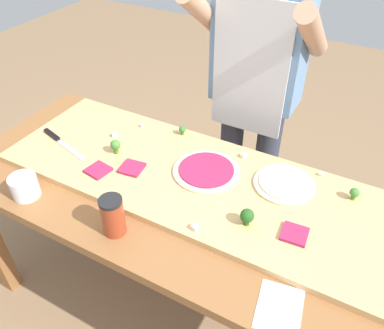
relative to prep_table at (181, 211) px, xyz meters
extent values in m
plane|color=#896B4C|center=(0.00, 0.00, -0.70)|extent=(8.00, 8.00, 0.00)
cube|color=brown|center=(-0.87, 0.33, -0.32)|extent=(0.07, 0.07, 0.76)
cube|color=brown|center=(0.00, 0.00, 0.08)|extent=(1.87, 0.78, 0.04)
cube|color=tan|center=(0.02, 0.08, 0.11)|extent=(1.61, 0.56, 0.03)
cube|color=#B7BABF|center=(-0.54, -0.02, 0.13)|extent=(0.18, 0.07, 0.00)
cube|color=black|center=(-0.68, 0.02, 0.14)|extent=(0.11, 0.05, 0.02)
cylinder|color=beige|center=(0.34, 0.20, 0.13)|extent=(0.24, 0.24, 0.01)
cylinder|color=beige|center=(0.34, 0.20, 0.14)|extent=(0.19, 0.19, 0.01)
cylinder|color=beige|center=(0.04, 0.13, 0.13)|extent=(0.27, 0.27, 0.01)
cylinder|color=#9E234C|center=(0.04, 0.13, 0.14)|extent=(0.22, 0.22, 0.01)
cube|color=#9E234C|center=(-0.34, -0.08, 0.13)|extent=(0.10, 0.10, 0.01)
cube|color=#9E234C|center=(-0.23, 0.00, 0.13)|extent=(0.10, 0.10, 0.01)
cube|color=#9E234C|center=(0.45, -0.02, 0.13)|extent=(0.09, 0.09, 0.01)
cylinder|color=#3F7220|center=(-0.17, 0.31, 0.14)|extent=(0.01, 0.01, 0.02)
sphere|color=#38752D|center=(-0.17, 0.31, 0.16)|extent=(0.03, 0.03, 0.03)
cylinder|color=#487A23|center=(-0.35, 0.06, 0.14)|extent=(0.02, 0.02, 0.03)
sphere|color=#427F33|center=(-0.35, 0.06, 0.17)|extent=(0.04, 0.04, 0.04)
cylinder|color=#487A23|center=(0.59, 0.25, 0.14)|extent=(0.02, 0.02, 0.02)
sphere|color=#427F33|center=(0.59, 0.25, 0.16)|extent=(0.04, 0.04, 0.04)
cylinder|color=#2C5915|center=(0.29, -0.05, 0.14)|extent=(0.02, 0.02, 0.02)
sphere|color=#23561E|center=(0.29, -0.05, 0.17)|extent=(0.05, 0.05, 0.05)
cube|color=white|center=(0.15, -0.16, 0.14)|extent=(0.02, 0.02, 0.02)
cube|color=white|center=(-0.37, 0.28, 0.13)|extent=(0.02, 0.02, 0.01)
cube|color=white|center=(-0.43, 0.15, 0.14)|extent=(0.03, 0.03, 0.02)
cube|color=white|center=(0.45, 0.33, 0.13)|extent=(0.02, 0.02, 0.01)
cube|color=white|center=(0.14, 0.29, 0.14)|extent=(0.02, 0.02, 0.02)
cylinder|color=white|center=(-0.51, -0.30, 0.14)|extent=(0.10, 0.10, 0.09)
cylinder|color=white|center=(-0.51, -0.30, 0.13)|extent=(0.09, 0.09, 0.05)
cylinder|color=#99381E|center=(-0.10, -0.28, 0.17)|extent=(0.08, 0.08, 0.14)
cylinder|color=black|center=(-0.10, -0.28, 0.24)|extent=(0.08, 0.08, 0.01)
cube|color=white|center=(0.49, -0.29, 0.10)|extent=(0.15, 0.18, 0.00)
cylinder|color=#333847|center=(-0.06, 0.65, -0.25)|extent=(0.12, 0.12, 0.90)
cylinder|color=#333847|center=(0.14, 0.65, -0.25)|extent=(0.12, 0.12, 0.90)
cube|color=#6689B2|center=(0.04, 0.65, 0.48)|extent=(0.40, 0.20, 0.55)
cube|color=silver|center=(0.04, 0.54, 0.40)|extent=(0.34, 0.01, 0.60)
cylinder|color=tan|center=(-0.19, 0.55, 0.60)|extent=(0.08, 0.39, 0.31)
cylinder|color=tan|center=(0.27, 0.55, 0.60)|extent=(0.08, 0.39, 0.31)
camera|label=1|loc=(0.57, -0.95, 1.13)|focal=36.45mm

